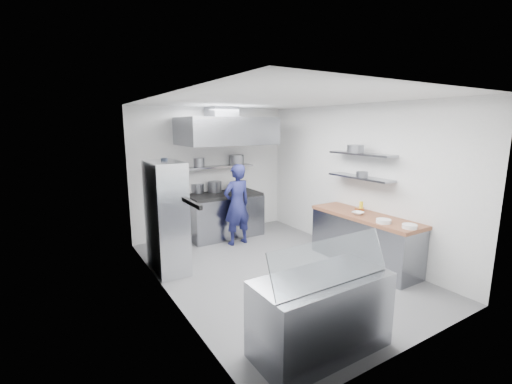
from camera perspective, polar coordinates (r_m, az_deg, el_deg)
floor at (r=5.97m, az=3.09°, el=-12.82°), size 5.00×5.00×0.00m
ceiling at (r=5.48m, az=3.40°, el=15.07°), size 5.00×5.00×0.00m
wall_back at (r=7.72m, az=-7.42°, el=3.38°), size 3.60×2.80×0.02m
wall_front at (r=3.83m, az=25.15°, el=-5.32°), size 3.60×2.80×0.02m
wall_left at (r=4.78m, az=-14.78°, el=-1.55°), size 2.80×5.00×0.02m
wall_right at (r=6.73m, az=15.93°, el=1.95°), size 2.80×5.00×0.02m
gas_range at (r=7.59m, az=-5.30°, el=-4.02°), size 1.60×0.80×0.90m
cooktop at (r=7.48m, az=-5.37°, el=-0.47°), size 1.57×0.78×0.06m
stock_pot_left at (r=7.62m, az=-9.72°, el=0.64°), size 0.28×0.28×0.20m
stock_pot_mid at (r=7.63m, az=-6.91°, el=0.88°), size 0.30×0.30×0.24m
stock_pot_right at (r=7.72m, az=-3.79°, el=0.75°), size 0.27×0.27×0.16m
over_range_shelf at (r=7.60m, az=-6.25°, el=4.21°), size 1.60×0.30×0.04m
shelf_pot_a at (r=7.59m, az=-9.53°, el=4.95°), size 0.25×0.25×0.18m
shelf_pot_b at (r=7.81m, az=-3.22°, el=5.40°), size 0.32×0.32×0.22m
extractor_hood at (r=7.17m, az=-4.94°, el=10.08°), size 1.90×1.15×0.55m
hood_duct at (r=7.38m, az=-5.79°, el=13.04°), size 0.55×0.55×0.24m
red_firebox at (r=7.24m, az=-16.28°, el=2.70°), size 0.22×0.10×0.26m
chef at (r=6.97m, az=-3.20°, el=-2.12°), size 0.64×0.45×1.66m
wire_rack at (r=5.84m, az=-14.71°, el=-4.10°), size 0.50×0.90×1.85m
rack_bin_a at (r=6.01m, az=-15.06°, el=-4.93°), size 0.17×0.22×0.20m
rack_bin_b at (r=6.07m, az=-15.81°, el=0.05°), size 0.14×0.18×0.16m
rack_jar at (r=5.81m, az=-15.01°, el=4.60°), size 0.11×0.11×0.18m
knife_strip at (r=3.92m, az=-10.69°, el=-1.83°), size 0.04×0.55×0.05m
prep_counter_base at (r=6.34m, az=17.50°, el=-7.81°), size 0.62×2.00×0.84m
prep_counter_top at (r=6.22m, az=17.74°, el=-3.88°), size 0.65×2.04×0.06m
plate_stack_a at (r=5.63m, az=24.23°, el=-5.24°), size 0.22×0.22×0.06m
plate_stack_b at (r=5.77m, az=20.50°, el=-4.56°), size 0.23×0.23×0.06m
copper_pan at (r=6.44m, az=16.87°, el=-2.77°), size 0.17×0.17×0.06m
squeeze_bottle at (r=6.40m, az=17.12°, el=-2.32°), size 0.07×0.07×0.18m
mixing_bowl at (r=6.18m, az=16.62°, el=-3.39°), size 0.24×0.24×0.05m
wall_shelf_lower at (r=6.40m, az=16.98°, el=2.35°), size 0.30×1.30×0.04m
wall_shelf_upper at (r=6.36m, az=17.19°, el=6.10°), size 0.30×1.30×0.04m
shelf_pot_c at (r=6.25m, az=17.27°, el=2.78°), size 0.21×0.21×0.10m
shelf_pot_d at (r=6.27m, az=16.23°, el=6.91°), size 0.29×0.29×0.14m
display_case at (r=3.95m, az=10.76°, el=-19.37°), size 1.50×0.70×0.85m
display_glass at (r=3.59m, az=12.44°, el=-11.19°), size 1.47×0.19×0.42m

